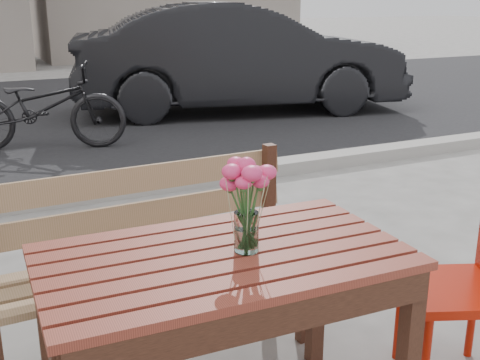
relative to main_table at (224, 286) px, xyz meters
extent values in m
cube|color=black|center=(0.02, 7.07, -0.64)|extent=(30.00, 8.00, 0.00)
cube|color=gray|center=(0.02, 3.07, -0.59)|extent=(30.00, 0.25, 0.12)
cube|color=maroon|center=(0.00, 0.00, 0.11)|extent=(1.27, 0.77, 0.03)
cube|color=black|center=(-0.56, 0.33, -0.27)|extent=(0.06, 0.06, 0.74)
cube|color=black|center=(0.58, 0.30, -0.27)|extent=(0.06, 0.06, 0.74)
cube|color=olive|center=(-0.07, 0.60, -0.17)|extent=(1.52, 0.46, 0.03)
cube|color=olive|center=(-0.07, 0.83, 0.09)|extent=(1.50, 0.08, 0.41)
cube|color=black|center=(0.63, 0.45, -0.40)|extent=(0.06, 0.06, 0.49)
cube|color=black|center=(0.61, 0.80, -0.19)|extent=(0.06, 0.06, 0.91)
cube|color=#9E1504|center=(1.04, -0.07, -0.21)|extent=(0.55, 0.55, 0.04)
cylinder|color=#9E1504|center=(0.94, 0.15, -0.44)|extent=(0.04, 0.04, 0.41)
cylinder|color=#9E1504|center=(1.26, 0.02, -0.44)|extent=(0.04, 0.04, 0.41)
cylinder|color=white|center=(0.08, -0.02, 0.20)|extent=(0.08, 0.08, 0.14)
cylinder|color=#2F602B|center=(0.08, -0.02, 0.27)|extent=(0.05, 0.05, 0.28)
imported|color=black|center=(3.02, 6.18, 0.13)|extent=(4.93, 2.65, 1.54)
imported|color=black|center=(0.09, 5.02, -0.18)|extent=(1.89, 1.10, 0.94)
camera|label=1|loc=(-0.77, -1.73, 0.97)|focal=45.00mm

